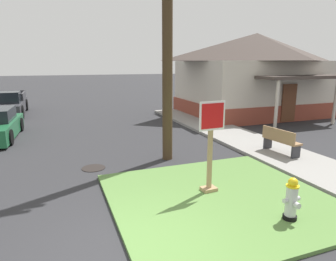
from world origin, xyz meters
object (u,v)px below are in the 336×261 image
object	(u,v)px
stop_sign	(210,149)
pickup_truck_charcoal	(7,105)
street_bench	(280,140)
utility_pole	(167,10)
manhole_cover	(93,168)
fire_hydrant	(291,200)

from	to	relation	value
stop_sign	pickup_truck_charcoal	size ratio (longest dim) A/B	0.41
street_bench	utility_pole	bearing A→B (deg)	162.93
pickup_truck_charcoal	street_bench	distance (m)	15.90
manhole_cover	pickup_truck_charcoal	distance (m)	12.06
stop_sign	utility_pole	xyz separation A→B (m)	(0.01, 2.90, 3.52)
pickup_truck_charcoal	street_bench	xyz separation A→B (m)	(9.82, -12.50, -0.03)
fire_hydrant	utility_pole	bearing A→B (deg)	100.26
fire_hydrant	utility_pole	distance (m)	6.31
stop_sign	manhole_cover	size ratio (longest dim) A/B	3.14
fire_hydrant	stop_sign	size ratio (longest dim) A/B	0.40
utility_pole	manhole_cover	bearing A→B (deg)	-178.36
fire_hydrant	stop_sign	distance (m)	2.06
utility_pole	stop_sign	bearing A→B (deg)	-90.20
stop_sign	pickup_truck_charcoal	bearing A→B (deg)	113.31
fire_hydrant	pickup_truck_charcoal	bearing A→B (deg)	113.59
fire_hydrant	manhole_cover	size ratio (longest dim) A/B	1.25
fire_hydrant	pickup_truck_charcoal	distance (m)	17.51
manhole_cover	pickup_truck_charcoal	xyz separation A→B (m)	(-3.73, 11.45, 0.61)
stop_sign	utility_pole	size ratio (longest dim) A/B	0.24
fire_hydrant	utility_pole	size ratio (longest dim) A/B	0.10
utility_pole	pickup_truck_charcoal	bearing A→B (deg)	118.43
manhole_cover	street_bench	bearing A→B (deg)	-9.82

